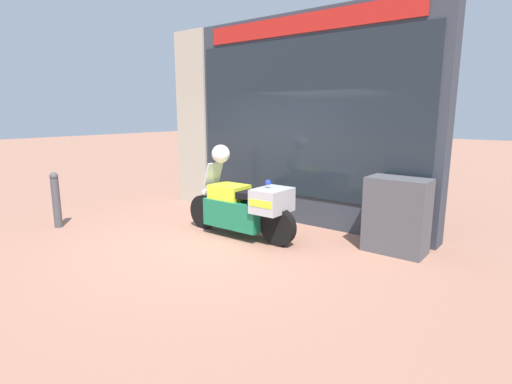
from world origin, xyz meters
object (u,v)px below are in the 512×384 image
paramedic_motorcycle (244,207)px  street_bollard (56,199)px  white_helmet (221,154)px  utility_cabinet (397,216)px

paramedic_motorcycle → street_bollard: (-3.10, -1.67, 0.01)m
white_helmet → street_bollard: bearing=-147.2°
white_helmet → street_bollard: 3.19m
utility_cabinet → white_helmet: white_helmet is taller
white_helmet → utility_cabinet: bearing=17.3°
paramedic_motorcycle → utility_cabinet: 2.43m
utility_cabinet → white_helmet: (-2.78, -0.87, 0.82)m
paramedic_motorcycle → utility_cabinet: (2.27, 0.86, 0.05)m
paramedic_motorcycle → utility_cabinet: bearing=-160.1°
white_helmet → street_bollard: size_ratio=0.30×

